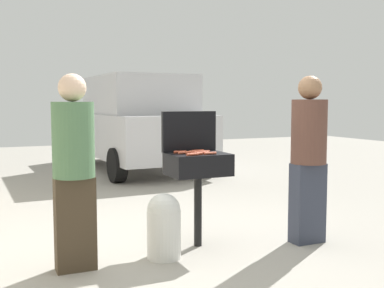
{
  "coord_description": "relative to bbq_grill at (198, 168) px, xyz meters",
  "views": [
    {
      "loc": [
        -1.83,
        -4.4,
        1.46
      ],
      "look_at": [
        0.29,
        0.34,
        1.0
      ],
      "focal_mm": 43.72,
      "sensor_mm": 36.0,
      "label": 1
    }
  ],
  "objects": [
    {
      "name": "hot_dog_3",
      "position": [
        -0.14,
        0.03,
        0.16
      ],
      "size": [
        0.13,
        0.03,
        0.03
      ],
      "primitive_type": "cylinder",
      "rotation": [
        0.0,
        1.57,
        0.05
      ],
      "color": "#C6593D",
      "rests_on": "bbq_grill"
    },
    {
      "name": "hot_dog_0",
      "position": [
        0.07,
        -0.14,
        0.16
      ],
      "size": [
        0.13,
        0.03,
        0.03
      ],
      "primitive_type": "cylinder",
      "rotation": [
        0.0,
        1.57,
        0.02
      ],
      "color": "#C6593D",
      "rests_on": "bbq_grill"
    },
    {
      "name": "hot_dog_7",
      "position": [
        -0.14,
        -0.16,
        0.16
      ],
      "size": [
        0.13,
        0.04,
        0.03
      ],
      "primitive_type": "cylinder",
      "rotation": [
        0.0,
        1.57,
        0.08
      ],
      "color": "#B74C33",
      "rests_on": "bbq_grill"
    },
    {
      "name": "hot_dog_2",
      "position": [
        -0.07,
        -0.02,
        0.16
      ],
      "size": [
        0.13,
        0.03,
        0.03
      ],
      "primitive_type": "cylinder",
      "rotation": [
        0.0,
        1.57,
        -0.06
      ],
      "color": "#AD4228",
      "rests_on": "bbq_grill"
    },
    {
      "name": "bbq_grill",
      "position": [
        0.0,
        0.0,
        0.0
      ],
      "size": [
        0.6,
        0.44,
        0.95
      ],
      "color": "black",
      "rests_on": "ground"
    },
    {
      "name": "ground_plane",
      "position": [
        -0.13,
        0.16,
        -0.81
      ],
      "size": [
        24.0,
        24.0,
        0.0
      ],
      "primitive_type": "plane",
      "color": "#9E998E"
    },
    {
      "name": "parked_minivan",
      "position": [
        1.1,
        5.57,
        0.22
      ],
      "size": [
        2.16,
        4.47,
        2.02
      ],
      "rotation": [
        0.0,
        0.0,
        3.18
      ],
      "color": "#B7B7BC",
      "rests_on": "ground"
    },
    {
      "name": "person_left",
      "position": [
        -1.26,
        -0.18,
        0.12
      ],
      "size": [
        0.36,
        0.36,
        1.71
      ],
      "rotation": [
        0.0,
        0.0,
        -0.15
      ],
      "color": "#3F3323",
      "rests_on": "ground"
    },
    {
      "name": "hot_dog_9",
      "position": [
        -0.08,
        -0.13,
        0.16
      ],
      "size": [
        0.13,
        0.03,
        0.03
      ],
      "primitive_type": "cylinder",
      "rotation": [
        0.0,
        1.57,
        0.04
      ],
      "color": "#AD4228",
      "rests_on": "bbq_grill"
    },
    {
      "name": "person_right",
      "position": [
        1.1,
        -0.36,
        0.14
      ],
      "size": [
        0.36,
        0.36,
        1.74
      ],
      "rotation": [
        0.0,
        0.0,
        2.87
      ],
      "color": "#333847",
      "rests_on": "ground"
    },
    {
      "name": "hot_dog_1",
      "position": [
        0.02,
        -0.07,
        0.16
      ],
      "size": [
        0.13,
        0.04,
        0.03
      ],
      "primitive_type": "cylinder",
      "rotation": [
        0.0,
        1.57,
        0.12
      ],
      "color": "#AD4228",
      "rests_on": "bbq_grill"
    },
    {
      "name": "propane_tank",
      "position": [
        -0.45,
        -0.22,
        -0.48
      ],
      "size": [
        0.32,
        0.32,
        0.62
      ],
      "color": "silver",
      "rests_on": "ground"
    },
    {
      "name": "grill_lid_open",
      "position": [
        0.0,
        0.22,
        0.36
      ],
      "size": [
        0.6,
        0.05,
        0.42
      ],
      "primitive_type": "cube",
      "color": "black",
      "rests_on": "bbq_grill"
    },
    {
      "name": "hot_dog_4",
      "position": [
        0.08,
        0.03,
        0.16
      ],
      "size": [
        0.13,
        0.04,
        0.03
      ],
      "primitive_type": "cylinder",
      "rotation": [
        0.0,
        1.57,
        -0.1
      ],
      "color": "#B74C33",
      "rests_on": "bbq_grill"
    },
    {
      "name": "hot_dog_5",
      "position": [
        -0.16,
        0.1,
        0.16
      ],
      "size": [
        0.13,
        0.03,
        0.03
      ],
      "primitive_type": "cylinder",
      "rotation": [
        0.0,
        1.57,
        -0.07
      ],
      "color": "#AD4228",
      "rests_on": "bbq_grill"
    },
    {
      "name": "hot_dog_6",
      "position": [
        0.06,
        0.12,
        0.16
      ],
      "size": [
        0.13,
        0.03,
        0.03
      ],
      "primitive_type": "cylinder",
      "rotation": [
        0.0,
        1.57,
        0.06
      ],
      "color": "#AD4228",
      "rests_on": "bbq_grill"
    },
    {
      "name": "hot_dog_8",
      "position": [
        -0.0,
        0.06,
        0.16
      ],
      "size": [
        0.13,
        0.04,
        0.03
      ],
      "primitive_type": "cylinder",
      "rotation": [
        0.0,
        1.57,
        -0.09
      ],
      "color": "#B74C33",
      "rests_on": "bbq_grill"
    }
  ]
}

